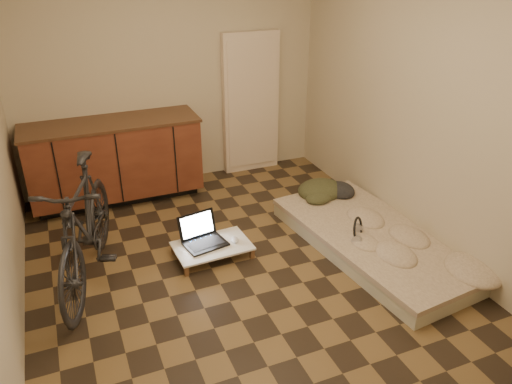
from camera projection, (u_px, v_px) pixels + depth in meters
name	position (u px, v px, depth m)	size (l,w,h in m)	color
room_shell	(231.00, 126.00, 3.93)	(3.50, 4.00, 2.60)	brown
cabinets	(115.00, 160.00, 5.45)	(1.84, 0.62, 0.91)	black
appliance_panel	(251.00, 104.00, 6.06)	(0.70, 0.10, 1.70)	beige
bicycle	(84.00, 220.00, 4.04)	(0.52, 1.77, 1.15)	black
futon	(374.00, 240.00, 4.68)	(1.21, 2.16, 0.18)	#BAB394
clothing_pile	(326.00, 185.00, 5.32)	(0.53, 0.44, 0.21)	#343720
headphones	(358.00, 229.00, 4.52)	(0.27, 0.24, 0.18)	black
lap_desk	(212.00, 246.00, 4.57)	(0.71, 0.48, 0.11)	brown
laptop	(203.00, 237.00, 4.58)	(0.42, 0.39, 0.25)	black
mouse	(235.00, 240.00, 4.61)	(0.07, 0.11, 0.04)	silver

